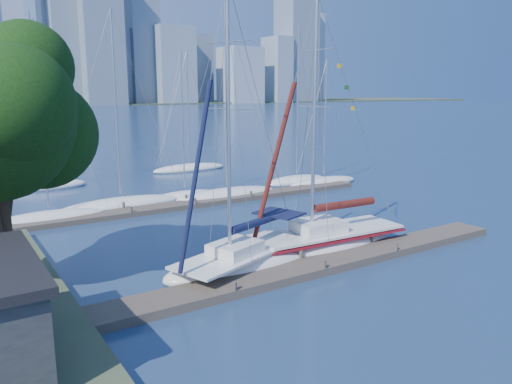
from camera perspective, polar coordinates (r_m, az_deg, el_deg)
ground at (r=25.27m, az=6.43°, el=-8.91°), size 700.00×700.00×0.00m
near_dock at (r=25.20m, az=6.44°, el=-8.48°), size 26.00×2.00×0.40m
far_dock at (r=39.24m, az=-6.15°, el=-1.20°), size 30.00×1.80×0.36m
sailboat_navy at (r=24.85m, az=-1.49°, el=-6.46°), size 9.01×5.49×14.29m
sailboat_maroon at (r=28.33m, az=8.17°, el=-4.50°), size 9.69×3.64×14.22m
bg_boat_0 at (r=36.82m, az=-22.52°, el=-2.75°), size 7.97×3.18×13.63m
bg_boat_1 at (r=39.17m, az=-15.14°, el=-1.39°), size 9.58×4.09×14.89m
bg_boat_2 at (r=41.61m, az=-8.13°, el=-0.43°), size 6.37×3.35×12.12m
bg_boat_3 at (r=41.52m, az=-3.31°, el=-0.27°), size 9.48×3.18×15.86m
bg_boat_4 at (r=48.13m, az=4.65°, el=1.35°), size 7.18×4.46×14.80m
bg_boat_5 at (r=47.81m, az=7.75°, el=1.15°), size 7.93×3.24×11.90m
bg_boat_6 at (r=49.06m, az=-23.11°, el=0.66°), size 7.84×3.66×15.81m
bg_boat_7 at (r=56.09m, az=-7.59°, el=2.71°), size 8.89×4.03×13.24m
skyline at (r=312.15m, az=-27.03°, el=15.20°), size 504.19×51.31×114.96m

